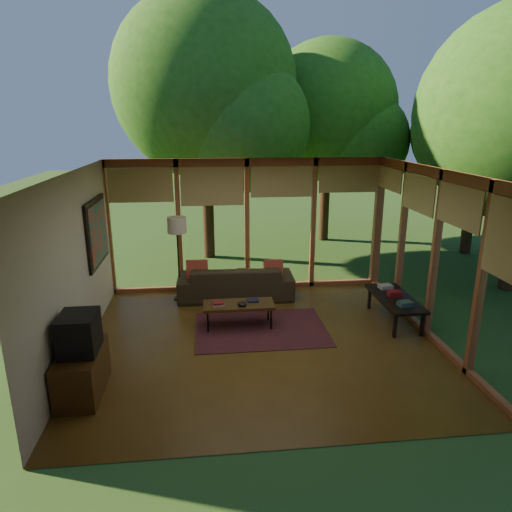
{
  "coord_description": "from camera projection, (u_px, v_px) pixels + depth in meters",
  "views": [
    {
      "loc": [
        -0.82,
        -6.55,
        3.39
      ],
      "look_at": [
        -0.02,
        0.7,
        1.23
      ],
      "focal_mm": 32.0,
      "sensor_mm": 36.0,
      "label": 1
    }
  ],
  "objects": [
    {
      "name": "media_cabinet",
      "position": [
        82.0,
        372.0,
        5.84
      ],
      "size": [
        0.5,
        1.0,
        0.6
      ],
      "primitive_type": "cube",
      "color": "#4B2E14",
      "rests_on": "floor"
    },
    {
      "name": "wall_painting",
      "position": [
        97.0,
        232.0,
        7.9
      ],
      "size": [
        0.06,
        1.35,
        1.15
      ],
      "color": "black",
      "rests_on": "wall_left"
    },
    {
      "name": "window_wall_right",
      "position": [
        435.0,
        256.0,
        7.2
      ],
      "size": [
        0.12,
        5.0,
        2.7
      ],
      "primitive_type": "cube",
      "color": "#A35832",
      "rests_on": "ground"
    },
    {
      "name": "exterior_lawn",
      "position": [
        463.0,
        224.0,
        15.76
      ],
      "size": [
        40.0,
        40.0,
        0.0
      ],
      "primitive_type": "plane",
      "color": "#2E5620",
      "rests_on": "ground"
    },
    {
      "name": "side_console",
      "position": [
        395.0,
        300.0,
        7.93
      ],
      "size": [
        0.6,
        1.4,
        0.46
      ],
      "color": "black",
      "rests_on": "floor"
    },
    {
      "name": "tree_ne",
      "position": [
        328.0,
        112.0,
        12.7
      ],
      "size": [
        3.83,
        3.83,
        5.57
      ],
      "color": "#382314",
      "rests_on": "ground"
    },
    {
      "name": "window_wall_back",
      "position": [
        247.0,
        225.0,
        9.29
      ],
      "size": [
        5.5,
        0.12,
        2.7
      ],
      "primitive_type": "cube",
      "color": "#A35832",
      "rests_on": "ground"
    },
    {
      "name": "console_book_b",
      "position": [
        394.0,
        294.0,
        7.95
      ],
      "size": [
        0.22,
        0.16,
        0.1
      ],
      "primitive_type": "cube",
      "rotation": [
        0.0,
        0.0,
        -0.0
      ],
      "color": "maroon",
      "rests_on": "side_console"
    },
    {
      "name": "console_book_a",
      "position": [
        405.0,
        304.0,
        7.53
      ],
      "size": [
        0.25,
        0.2,
        0.08
      ],
      "primitive_type": "cube",
      "rotation": [
        0.0,
        0.0,
        0.16
      ],
      "color": "#2D5048",
      "rests_on": "side_console"
    },
    {
      "name": "ct_book_side",
      "position": [
        253.0,
        300.0,
        7.82
      ],
      "size": [
        0.2,
        0.15,
        0.03
      ],
      "primitive_type": "cube",
      "rotation": [
        0.0,
        0.0,
        0.02
      ],
      "color": "#161831",
      "rests_on": "coffee_table"
    },
    {
      "name": "pillow_right",
      "position": [
        273.0,
        270.0,
        9.04
      ],
      "size": [
        0.37,
        0.2,
        0.39
      ],
      "primitive_type": "cube",
      "rotation": [
        -0.21,
        0.0,
        0.0
      ],
      "color": "maroon",
      "rests_on": "sofa"
    },
    {
      "name": "wall_left",
      "position": [
        74.0,
        268.0,
        6.62
      ],
      "size": [
        0.04,
        5.0,
        2.7
      ],
      "primitive_type": "cube",
      "color": "beige",
      "rests_on": "ground"
    },
    {
      "name": "wall_front",
      "position": [
        293.0,
        335.0,
        4.52
      ],
      "size": [
        5.5,
        0.04,
        2.7
      ],
      "primitive_type": "cube",
      "color": "beige",
      "rests_on": "ground"
    },
    {
      "name": "sofa",
      "position": [
        236.0,
        281.0,
        9.07
      ],
      "size": [
        2.29,
        0.95,
        0.66
      ],
      "primitive_type": "imported",
      "rotation": [
        0.0,
        0.0,
        3.11
      ],
      "color": "#362B1B",
      "rests_on": "floor"
    },
    {
      "name": "tree_nw",
      "position": [
        204.0,
        86.0,
        10.78
      ],
      "size": [
        4.37,
        4.37,
        6.38
      ],
      "color": "#382314",
      "rests_on": "ground"
    },
    {
      "name": "pillow_left",
      "position": [
        197.0,
        271.0,
        8.87
      ],
      "size": [
        0.42,
        0.22,
        0.44
      ],
      "primitive_type": "cube",
      "rotation": [
        -0.21,
        0.0,
        0.0
      ],
      "color": "maroon",
      "rests_on": "sofa"
    },
    {
      "name": "rug",
      "position": [
        261.0,
        329.0,
        7.73
      ],
      "size": [
        2.21,
        1.56,
        0.01
      ],
      "primitive_type": "cube",
      "color": "maroon",
      "rests_on": "floor"
    },
    {
      "name": "ct_book_upper",
      "position": [
        218.0,
        303.0,
        7.62
      ],
      "size": [
        0.19,
        0.16,
        0.03
      ],
      "primitive_type": "cube",
      "rotation": [
        0.0,
        0.0,
        0.18
      ],
      "color": "maroon",
      "rests_on": "coffee_table"
    },
    {
      "name": "ct_bowl",
      "position": [
        242.0,
        304.0,
        7.62
      ],
      "size": [
        0.16,
        0.16,
        0.07
      ],
      "primitive_type": "ellipsoid",
      "color": "black",
      "rests_on": "coffee_table"
    },
    {
      "name": "console_book_c",
      "position": [
        385.0,
        286.0,
        8.34
      ],
      "size": [
        0.26,
        0.21,
        0.06
      ],
      "primitive_type": "cube",
      "rotation": [
        0.0,
        0.0,
        0.17
      ],
      "color": "#AFA79F",
      "rests_on": "side_console"
    },
    {
      "name": "floor",
      "position": [
        262.0,
        342.0,
        7.29
      ],
      "size": [
        5.5,
        5.5,
        0.0
      ],
      "primitive_type": "plane",
      "color": "brown",
      "rests_on": "ground"
    },
    {
      "name": "ct_book_lower",
      "position": [
        218.0,
        305.0,
        7.63
      ],
      "size": [
        0.2,
        0.17,
        0.03
      ],
      "primitive_type": "cube",
      "rotation": [
        0.0,
        0.0,
        0.17
      ],
      "color": "#AFA79F",
      "rests_on": "coffee_table"
    },
    {
      "name": "tree_far",
      "position": [
        471.0,
        131.0,
        11.37
      ],
      "size": [
        2.91,
        2.91,
        4.62
      ],
      "color": "#382314",
      "rests_on": "ground"
    },
    {
      "name": "coffee_table",
      "position": [
        239.0,
        305.0,
        7.73
      ],
      "size": [
        1.2,
        0.5,
        0.43
      ],
      "color": "#4B2E14",
      "rests_on": "floor"
    },
    {
      "name": "floor_lamp",
      "position": [
        177.0,
        230.0,
        8.66
      ],
      "size": [
        0.36,
        0.36,
        1.65
      ],
      "color": "black",
      "rests_on": "floor"
    },
    {
      "name": "ceiling",
      "position": [
        263.0,
        171.0,
        6.52
      ],
      "size": [
        5.5,
        5.5,
        0.0
      ],
      "primitive_type": "plane",
      "rotation": [
        3.14,
        0.0,
        0.0
      ],
      "color": "white",
      "rests_on": "ground"
    },
    {
      "name": "television",
      "position": [
        79.0,
        333.0,
        5.69
      ],
      "size": [
        0.45,
        0.55,
        0.5
      ],
      "primitive_type": "cube",
      "color": "black",
      "rests_on": "media_cabinet"
    }
  ]
}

